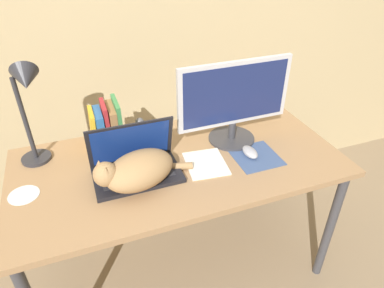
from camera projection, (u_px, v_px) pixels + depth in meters
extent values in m
cube|color=#93704C|center=(179.00, 163.00, 1.56)|extent=(1.47, 0.72, 0.03)
cylinder|color=#38383D|center=(330.00, 227.00, 1.71)|extent=(0.04, 0.04, 0.70)
cylinder|color=#38383D|center=(39.00, 212.00, 1.80)|extent=(0.04, 0.04, 0.70)
cylinder|color=#38383D|center=(266.00, 159.00, 2.20)|extent=(0.04, 0.04, 0.70)
cube|color=black|center=(137.00, 175.00, 1.45)|extent=(0.36, 0.22, 0.02)
cube|color=#28282D|center=(138.00, 174.00, 1.44)|extent=(0.30, 0.11, 0.00)
cube|color=black|center=(131.00, 142.00, 1.45)|extent=(0.36, 0.07, 0.21)
cube|color=navy|center=(131.00, 143.00, 1.45)|extent=(0.33, 0.06, 0.19)
ellipsoid|color=#99754C|center=(140.00, 170.00, 1.38)|extent=(0.34, 0.28, 0.14)
sphere|color=#99754C|center=(106.00, 174.00, 1.31)|extent=(0.10, 0.10, 0.10)
cone|color=#99754C|center=(99.00, 164.00, 1.31)|extent=(0.04, 0.04, 0.03)
cone|color=#99754C|center=(106.00, 171.00, 1.27)|extent=(0.04, 0.04, 0.03)
cylinder|color=#99754C|center=(176.00, 166.00, 1.48)|extent=(0.14, 0.07, 0.03)
cylinder|color=#333338|center=(231.00, 138.00, 1.70)|extent=(0.23, 0.23, 0.01)
cylinder|color=#333338|center=(232.00, 130.00, 1.67)|extent=(0.04, 0.04, 0.08)
cube|color=#B2B2B7|center=(235.00, 93.00, 1.57)|extent=(0.56, 0.03, 0.31)
cube|color=navy|center=(236.00, 94.00, 1.56)|extent=(0.51, 0.01, 0.27)
cube|color=#384C75|center=(256.00, 157.00, 1.57)|extent=(0.20, 0.21, 0.00)
ellipsoid|color=#99999E|center=(250.00, 152.00, 1.57)|extent=(0.06, 0.10, 0.03)
cube|color=gold|center=(93.00, 130.00, 1.59)|extent=(0.03, 0.14, 0.19)
cube|color=#285B93|center=(100.00, 129.00, 1.61)|extent=(0.04, 0.15, 0.18)
cube|color=maroon|center=(107.00, 125.00, 1.61)|extent=(0.02, 0.14, 0.22)
cube|color=olive|center=(113.00, 126.00, 1.62)|extent=(0.03, 0.17, 0.20)
cube|color=#387A42|center=(118.00, 122.00, 1.62)|extent=(0.02, 0.17, 0.22)
cylinder|color=#28282D|center=(37.00, 158.00, 1.56)|extent=(0.13, 0.13, 0.01)
cylinder|color=#28282D|center=(25.00, 120.00, 1.45)|extent=(0.02, 0.02, 0.38)
cone|color=#28282D|center=(25.00, 79.00, 1.32)|extent=(0.11, 0.13, 0.14)
cube|color=silver|center=(206.00, 163.00, 1.53)|extent=(0.19, 0.22, 0.01)
cylinder|color=#232328|center=(140.00, 128.00, 1.77)|extent=(0.02, 0.02, 0.02)
sphere|color=#4C4C51|center=(140.00, 122.00, 1.75)|extent=(0.05, 0.05, 0.05)
cylinder|color=silver|center=(24.00, 195.00, 1.36)|extent=(0.12, 0.12, 0.00)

